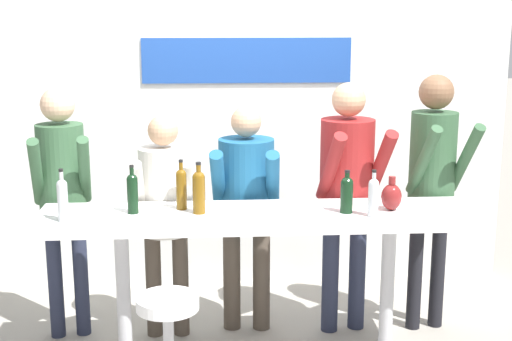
% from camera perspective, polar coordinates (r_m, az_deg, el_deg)
% --- Properties ---
extents(back_wall, '(4.36, 0.12, 2.79)m').
position_cam_1_polar(back_wall, '(5.90, -0.89, 4.01)').
color(back_wall, silver).
rests_on(back_wall, ground_plane).
extents(tasting_table, '(2.76, 0.62, 1.04)m').
position_cam_1_polar(tasting_table, '(4.54, 0.08, -5.12)').
color(tasting_table, white).
rests_on(tasting_table, ground_plane).
extents(bar_stool, '(0.37, 0.37, 0.73)m').
position_cam_1_polar(bar_stool, '(4.14, -7.01, -13.20)').
color(bar_stool, '#B2B2B7').
rests_on(bar_stool, ground_plane).
extents(person_far_left, '(0.44, 0.58, 1.79)m').
position_cam_1_polar(person_far_left, '(5.07, -15.24, -1.02)').
color(person_far_left, '#23283D').
rests_on(person_far_left, ground_plane).
extents(person_left, '(0.42, 0.51, 1.59)m').
position_cam_1_polar(person_left, '(4.97, -7.30, -2.58)').
color(person_left, '#473D33').
rests_on(person_left, ground_plane).
extents(person_center_left, '(0.50, 0.58, 1.64)m').
position_cam_1_polar(person_center_left, '(5.03, -0.78, -2.02)').
color(person_center_left, '#473D33').
rests_on(person_center_left, ground_plane).
extents(person_center, '(0.51, 0.63, 1.81)m').
position_cam_1_polar(person_center, '(5.03, 7.29, -0.80)').
color(person_center, '#23283D').
rests_on(person_center, ground_plane).
extents(person_center_right, '(0.44, 0.59, 1.86)m').
position_cam_1_polar(person_center_right, '(5.17, 13.95, -0.11)').
color(person_center_right, black).
rests_on(person_center_right, ground_plane).
extents(wine_bottle_0, '(0.06, 0.06, 0.29)m').
position_cam_1_polar(wine_bottle_0, '(4.44, 9.37, -1.97)').
color(wine_bottle_0, '#B7BCC1').
rests_on(wine_bottle_0, tasting_table).
extents(wine_bottle_1, '(0.08, 0.08, 0.27)m').
position_cam_1_polar(wine_bottle_1, '(4.49, 7.27, -1.78)').
color(wine_bottle_1, black).
rests_on(wine_bottle_1, tasting_table).
extents(wine_bottle_2, '(0.07, 0.07, 0.32)m').
position_cam_1_polar(wine_bottle_2, '(4.56, -5.99, -1.31)').
color(wine_bottle_2, brown).
rests_on(wine_bottle_2, tasting_table).
extents(wine_bottle_3, '(0.08, 0.08, 0.33)m').
position_cam_1_polar(wine_bottle_3, '(4.45, -4.60, -1.56)').
color(wine_bottle_3, brown).
rests_on(wine_bottle_3, tasting_table).
extents(wine_bottle_4, '(0.06, 0.06, 0.32)m').
position_cam_1_polar(wine_bottle_4, '(4.42, -15.22, -2.14)').
color(wine_bottle_4, '#B7BCC1').
rests_on(wine_bottle_4, tasting_table).
extents(wine_bottle_5, '(0.07, 0.07, 0.31)m').
position_cam_1_polar(wine_bottle_5, '(4.51, -9.85, -1.65)').
color(wine_bottle_5, black).
rests_on(wine_bottle_5, tasting_table).
extents(decorative_vase, '(0.13, 0.13, 0.22)m').
position_cam_1_polar(decorative_vase, '(4.60, 10.79, -2.07)').
color(decorative_vase, maroon).
rests_on(decorative_vase, tasting_table).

